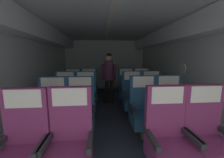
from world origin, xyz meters
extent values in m
cube|color=#2D3342|center=(0.00, 3.14, -0.01)|extent=(3.78, 6.67, 0.02)
cube|color=silver|center=(-1.79, 3.14, 1.10)|extent=(0.08, 6.27, 2.20)
cube|color=silver|center=(1.79, 3.14, 1.10)|extent=(0.08, 6.27, 2.20)
cube|color=silver|center=(0.00, 3.14, 2.20)|extent=(3.66, 6.27, 0.06)
cube|color=#B6BBBB|center=(0.00, 6.29, 1.10)|extent=(3.66, 0.06, 2.20)
cube|color=silver|center=(-1.56, 3.14, 1.98)|extent=(0.39, 6.02, 0.36)
cube|color=silver|center=(1.56, 3.14, 1.98)|extent=(0.39, 6.02, 0.36)
cube|color=white|center=(0.00, 3.14, 2.16)|extent=(0.12, 5.65, 0.02)
cylinder|color=white|center=(1.75, 3.14, 1.15)|extent=(0.01, 0.26, 0.26)
cylinder|color=white|center=(1.75, 4.70, 1.15)|extent=(0.01, 0.26, 0.26)
cube|color=#7A2D60|center=(-1.04, 1.53, 0.77)|extent=(0.47, 0.08, 0.64)
cube|color=#28282D|center=(-0.81, 1.34, 0.54)|extent=(0.05, 0.39, 0.06)
cube|color=silver|center=(-1.04, 1.48, 0.98)|extent=(0.38, 0.01, 0.20)
cube|color=#7A2D60|center=(-0.55, 1.55, 0.77)|extent=(0.47, 0.08, 0.64)
cube|color=#28282D|center=(-0.33, 1.36, 0.54)|extent=(0.05, 0.39, 0.06)
cube|color=#28282D|center=(-0.78, 1.36, 0.54)|extent=(0.05, 0.39, 0.06)
cube|color=silver|center=(-0.55, 1.51, 0.98)|extent=(0.38, 0.01, 0.20)
cube|color=#7A2D60|center=(1.04, 1.35, 0.34)|extent=(0.47, 0.46, 0.23)
cube|color=#7A2D60|center=(1.04, 1.54, 0.77)|extent=(0.47, 0.08, 0.64)
cube|color=#28282D|center=(0.82, 1.35, 0.54)|extent=(0.05, 0.39, 0.06)
cube|color=silver|center=(1.04, 1.49, 0.98)|extent=(0.38, 0.01, 0.20)
cube|color=#7A2D60|center=(0.56, 1.34, 0.34)|extent=(0.47, 0.46, 0.23)
cube|color=#7A2D60|center=(0.56, 1.53, 0.77)|extent=(0.47, 0.08, 0.64)
cube|color=#28282D|center=(0.79, 1.34, 0.54)|extent=(0.05, 0.39, 0.06)
cube|color=#28282D|center=(0.34, 1.34, 0.54)|extent=(0.05, 0.39, 0.06)
cube|color=silver|center=(0.56, 1.49, 0.98)|extent=(0.38, 0.01, 0.20)
cube|color=#38383D|center=(-1.03, 2.22, 0.11)|extent=(0.17, 0.17, 0.23)
cube|color=navy|center=(-1.03, 2.22, 0.34)|extent=(0.47, 0.46, 0.23)
cube|color=navy|center=(-1.03, 2.41, 0.77)|extent=(0.47, 0.08, 0.64)
cube|color=#28282D|center=(-0.80, 2.22, 0.54)|extent=(0.05, 0.39, 0.06)
cube|color=#28282D|center=(-1.25, 2.22, 0.54)|extent=(0.05, 0.39, 0.06)
cube|color=silver|center=(-1.03, 2.37, 0.98)|extent=(0.38, 0.01, 0.20)
cube|color=#38383D|center=(-0.56, 2.23, 0.11)|extent=(0.17, 0.17, 0.23)
cube|color=navy|center=(-0.56, 2.23, 0.34)|extent=(0.47, 0.46, 0.23)
cube|color=navy|center=(-0.56, 2.42, 0.77)|extent=(0.47, 0.08, 0.64)
cube|color=#28282D|center=(-0.34, 2.23, 0.54)|extent=(0.05, 0.39, 0.06)
cube|color=#28282D|center=(-0.79, 2.23, 0.54)|extent=(0.05, 0.39, 0.06)
cube|color=silver|center=(-0.56, 2.37, 0.98)|extent=(0.38, 0.01, 0.20)
cube|color=#38383D|center=(1.04, 2.24, 0.11)|extent=(0.17, 0.17, 0.23)
cube|color=navy|center=(1.04, 2.24, 0.34)|extent=(0.47, 0.46, 0.23)
cube|color=navy|center=(1.04, 2.43, 0.77)|extent=(0.47, 0.08, 0.64)
cube|color=#28282D|center=(1.26, 2.24, 0.54)|extent=(0.05, 0.39, 0.06)
cube|color=#28282D|center=(0.81, 2.24, 0.54)|extent=(0.05, 0.39, 0.06)
cube|color=silver|center=(1.04, 2.39, 0.98)|extent=(0.38, 0.01, 0.20)
cube|color=#38383D|center=(0.56, 2.24, 0.11)|extent=(0.17, 0.17, 0.23)
cube|color=navy|center=(0.56, 2.24, 0.34)|extent=(0.47, 0.46, 0.23)
cube|color=navy|center=(0.56, 2.43, 0.77)|extent=(0.47, 0.08, 0.64)
cube|color=#28282D|center=(0.78, 2.24, 0.54)|extent=(0.05, 0.39, 0.06)
cube|color=#28282D|center=(0.33, 2.24, 0.54)|extent=(0.05, 0.39, 0.06)
cube|color=silver|center=(0.56, 2.38, 0.98)|extent=(0.38, 0.01, 0.20)
cube|color=#38383D|center=(-1.03, 3.12, 0.11)|extent=(0.17, 0.17, 0.23)
cube|color=navy|center=(-1.03, 3.12, 0.34)|extent=(0.47, 0.46, 0.23)
cube|color=navy|center=(-1.03, 3.31, 0.77)|extent=(0.47, 0.08, 0.64)
cube|color=#28282D|center=(-0.81, 3.12, 0.54)|extent=(0.05, 0.39, 0.06)
cube|color=#28282D|center=(-1.26, 3.12, 0.54)|extent=(0.05, 0.39, 0.06)
cube|color=silver|center=(-1.03, 3.26, 0.98)|extent=(0.38, 0.01, 0.20)
cube|color=#38383D|center=(-0.56, 3.10, 0.11)|extent=(0.17, 0.17, 0.23)
cube|color=navy|center=(-0.56, 3.10, 0.34)|extent=(0.47, 0.46, 0.23)
cube|color=navy|center=(-0.56, 3.29, 0.77)|extent=(0.47, 0.08, 0.64)
cube|color=#28282D|center=(-0.34, 3.10, 0.54)|extent=(0.05, 0.39, 0.06)
cube|color=#28282D|center=(-0.79, 3.10, 0.54)|extent=(0.05, 0.39, 0.06)
cube|color=silver|center=(-0.56, 3.24, 0.98)|extent=(0.38, 0.01, 0.20)
cube|color=#38383D|center=(1.03, 3.11, 0.11)|extent=(0.17, 0.17, 0.23)
cube|color=navy|center=(1.03, 3.11, 0.34)|extent=(0.47, 0.46, 0.23)
cube|color=navy|center=(1.03, 3.30, 0.77)|extent=(0.47, 0.08, 0.64)
cube|color=#28282D|center=(1.26, 3.11, 0.54)|extent=(0.05, 0.39, 0.06)
cube|color=#28282D|center=(0.80, 3.11, 0.54)|extent=(0.05, 0.39, 0.06)
cube|color=silver|center=(1.03, 3.26, 0.98)|extent=(0.38, 0.01, 0.20)
cube|color=#38383D|center=(0.55, 3.11, 0.11)|extent=(0.17, 0.17, 0.23)
cube|color=navy|center=(0.55, 3.11, 0.34)|extent=(0.47, 0.46, 0.23)
cube|color=navy|center=(0.55, 3.30, 0.77)|extent=(0.47, 0.08, 0.64)
cube|color=#28282D|center=(0.78, 3.11, 0.54)|extent=(0.05, 0.39, 0.06)
cube|color=#28282D|center=(0.32, 3.11, 0.54)|extent=(0.05, 0.39, 0.06)
cube|color=silver|center=(0.55, 3.25, 0.98)|extent=(0.38, 0.01, 0.20)
cube|color=#38383D|center=(-1.03, 3.98, 0.11)|extent=(0.17, 0.17, 0.23)
cube|color=navy|center=(-1.03, 3.98, 0.34)|extent=(0.47, 0.46, 0.23)
cube|color=navy|center=(-1.03, 4.17, 0.77)|extent=(0.47, 0.08, 0.64)
cube|color=#28282D|center=(-0.80, 3.98, 0.54)|extent=(0.05, 0.39, 0.06)
cube|color=#28282D|center=(-1.25, 3.98, 0.54)|extent=(0.05, 0.39, 0.06)
cube|color=silver|center=(-1.03, 4.12, 0.98)|extent=(0.38, 0.01, 0.20)
cube|color=#38383D|center=(-0.57, 3.97, 0.11)|extent=(0.17, 0.17, 0.23)
cube|color=navy|center=(-0.57, 3.97, 0.34)|extent=(0.47, 0.46, 0.23)
cube|color=navy|center=(-0.57, 4.16, 0.77)|extent=(0.47, 0.08, 0.64)
cube|color=#28282D|center=(-0.34, 3.97, 0.54)|extent=(0.05, 0.39, 0.06)
cube|color=#28282D|center=(-0.79, 3.97, 0.54)|extent=(0.05, 0.39, 0.06)
cube|color=silver|center=(-0.57, 4.12, 0.98)|extent=(0.38, 0.01, 0.20)
cube|color=#38383D|center=(1.04, 3.99, 0.11)|extent=(0.17, 0.17, 0.23)
cube|color=navy|center=(1.04, 3.99, 0.34)|extent=(0.47, 0.46, 0.23)
cube|color=navy|center=(1.04, 4.18, 0.77)|extent=(0.47, 0.08, 0.64)
cube|color=#28282D|center=(1.27, 3.99, 0.54)|extent=(0.05, 0.39, 0.06)
cube|color=#28282D|center=(0.81, 3.99, 0.54)|extent=(0.05, 0.39, 0.06)
cube|color=silver|center=(1.04, 4.14, 0.98)|extent=(0.38, 0.01, 0.20)
cube|color=#38383D|center=(0.57, 4.00, 0.11)|extent=(0.17, 0.17, 0.23)
cube|color=navy|center=(0.57, 4.00, 0.34)|extent=(0.47, 0.46, 0.23)
cube|color=navy|center=(0.57, 4.19, 0.77)|extent=(0.47, 0.08, 0.64)
cube|color=#28282D|center=(0.79, 4.00, 0.54)|extent=(0.05, 0.39, 0.06)
cube|color=#28282D|center=(0.34, 4.00, 0.54)|extent=(0.05, 0.39, 0.06)
cube|color=silver|center=(0.57, 4.14, 0.98)|extent=(0.38, 0.01, 0.20)
cylinder|color=black|center=(-0.03, 4.19, 0.36)|extent=(0.11, 0.11, 0.73)
cylinder|color=black|center=(0.13, 4.19, 0.36)|extent=(0.11, 0.11, 0.73)
cylinder|color=#5B2D4C|center=(0.05, 4.19, 1.01)|extent=(0.28, 0.28, 0.57)
cylinder|color=#5B2D4C|center=(-0.13, 4.19, 0.99)|extent=(0.07, 0.07, 0.48)
cylinder|color=#5B2D4C|center=(0.23, 4.19, 0.99)|extent=(0.07, 0.07, 0.48)
sphere|color=tan|center=(0.05, 4.19, 1.41)|extent=(0.21, 0.21, 0.21)
sphere|color=black|center=(0.05, 4.19, 1.45)|extent=(0.18, 0.18, 0.18)
camera|label=1|loc=(-0.21, 0.00, 1.41)|focal=22.04mm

